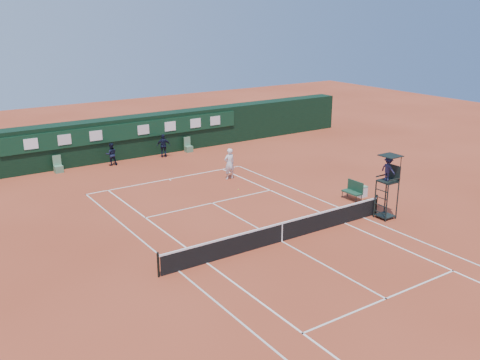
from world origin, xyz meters
The scene contains 14 objects.
ground centered at (0.00, 0.00, 0.00)m, with size 90.00×90.00×0.00m, color #B04529.
court_lines centered at (0.00, 0.00, 0.01)m, with size 11.05×23.85×0.01m.
tennis_net centered at (0.00, 0.00, 0.51)m, with size 12.90×0.10×1.10m.
back_wall centered at (0.00, 18.74, 1.51)m, with size 40.00×1.65×3.00m.
linesman_chair_left centered at (-5.50, 17.48, 0.32)m, with size 0.55×0.50×1.15m.
linesman_chair_right centered at (4.50, 17.48, 0.32)m, with size 0.55×0.50×1.15m.
umpire_chair centered at (6.38, -0.64, 2.46)m, with size 0.96×0.95×3.42m.
player_bench centered at (7.13, 2.41, 0.60)m, with size 0.56×1.20×1.10m.
tennis_bag centered at (7.18, 1.14, 0.14)m, with size 0.32×0.72×0.27m, color black.
cooler centered at (7.90, 2.53, 0.33)m, with size 0.57×0.57×0.65m.
tennis_ball centered at (2.55, 7.56, 0.03)m, with size 0.06×0.06×0.06m, color #DFED37.
player centered at (3.32, 9.75, 1.02)m, with size 0.75×0.49×2.05m, color white.
ball_kid_left centered at (-1.85, 17.15, 0.80)m, with size 0.78×0.61×1.60m, color black.
ball_kid_right centered at (2.21, 17.10, 0.87)m, with size 1.02×0.43×1.75m, color black.
Camera 1 is at (-14.60, -18.25, 10.40)m, focal length 40.00 mm.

